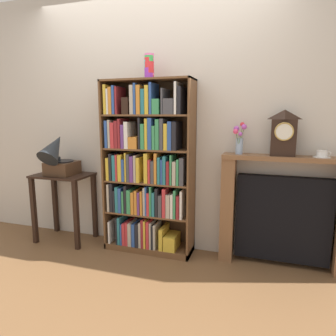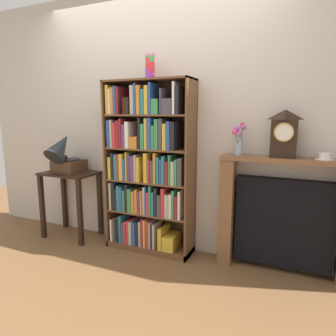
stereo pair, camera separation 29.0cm
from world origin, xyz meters
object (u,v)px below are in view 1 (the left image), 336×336
Objects in this scene: bookshelf at (147,173)px; side_table_left at (64,192)px; teacup_with_saucer at (322,154)px; gramophone at (58,156)px; flower_vase at (239,139)px; mantel_clock at (284,133)px; cup_stack at (149,67)px; fireplace_mantel at (283,213)px.

side_table_left is (-0.95, -0.05, -0.27)m from bookshelf.
bookshelf is 12.14× the size of teacup_with_saucer.
gramophone is (-0.95, -0.11, 0.13)m from bookshelf.
gramophone is (-0.00, -0.06, 0.40)m from side_table_left.
flower_vase is at bearing 5.12° from gramophone.
teacup_with_saucer is at bearing 3.79° from gramophone.
flower_vase is (1.83, 0.16, 0.22)m from gramophone.
mantel_clock is 2.82× the size of teacup_with_saucer.
cup_stack reaches higher than mantel_clock.
flower_vase is 0.69m from teacup_with_saucer.
flower_vase reaches higher than fireplace_mantel.
mantel_clock is (1.24, 0.05, 0.41)m from bookshelf.
cup_stack is at bearing 12.66° from bookshelf.
mantel_clock is (2.19, 0.16, 0.28)m from gramophone.
cup_stack reaches higher than bookshelf.
cup_stack is 0.57× the size of mantel_clock.
gramophone is 3.47× the size of teacup_with_saucer.
bookshelf is 1.57m from teacup_with_saucer.
bookshelf is at bearing -176.54° from flower_vase.
teacup_with_saucer is (1.55, 0.06, 0.24)m from bookshelf.
teacup_with_saucer is (0.27, -0.02, 0.54)m from fireplace_mantel.
teacup_with_saucer is (2.50, 0.10, 0.50)m from side_table_left.
fireplace_mantel is 0.77m from flower_vase.
gramophone is at bearing -173.36° from bookshelf.
cup_stack is at bearing -178.23° from teacup_with_saucer.
mantel_clock reaches higher than fireplace_mantel.
cup_stack is 1.32m from gramophone.
side_table_left is 1.88× the size of mantel_clock.
bookshelf is 5.97× the size of flower_vase.
cup_stack reaches higher than side_table_left.
fireplace_mantel is at bearing 25.84° from mantel_clock.
fireplace_mantel reaches higher than side_table_left.
flower_vase is at bearing -177.32° from fireplace_mantel.
mantel_clock is at bearing 2.64° from side_table_left.
gramophone is at bearing -176.21° from teacup_with_saucer.
bookshelf is 1.00m from cup_stack.
bookshelf is at bearing -167.34° from cup_stack.
fireplace_mantel is (1.28, 0.07, -0.31)m from bookshelf.
gramophone is at bearing -175.75° from mantel_clock.
cup_stack is at bearing -177.08° from fireplace_mantel.
fireplace_mantel is (2.23, 0.12, -0.04)m from side_table_left.
flower_vase is at bearing 3.46° from bookshelf.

